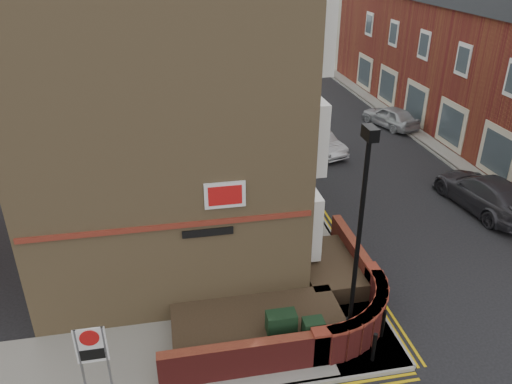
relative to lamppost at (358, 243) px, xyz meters
The scene contains 24 objects.
pavement_corner 6.07m from the lamppost, behind, with size 13.00×3.00×0.12m, color gray.
pavement_main 15.17m from the lamppost, 88.45° to the left, with size 2.00×32.00×0.12m, color gray.
pavement_far 16.73m from the lamppost, 45.99° to the left, with size 4.00×40.00×0.12m, color gray.
kerb_main_near 15.22m from the lamppost, 84.60° to the left, with size 0.15×32.00×0.12m, color gray.
kerb_main_far 15.44m from the lamppost, 51.46° to the left, with size 0.15×40.00×0.12m, color gray.
yellow_lines_main 15.26m from the lamppost, 83.64° to the left, with size 0.28×32.00×0.01m, color gold.
corner_building 8.62m from the lamppost, 123.16° to the left, with size 8.95×10.40×13.60m.
garden_wall 3.93m from the lamppost, 140.91° to the left, with size 6.80×6.00×1.20m, color maroon, non-canonical shape.
lamppost is the anchor object (origin of this frame).
utility_cabinet_large 3.24m from the lamppost, behind, with size 0.80×0.45×1.20m, color black.
utility_cabinet_small 2.90m from the lamppost, 169.70° to the right, with size 0.55×0.40×1.10m, color black.
bollard_near 2.91m from the lamppost, 63.43° to the right, with size 0.11×0.11×0.90m, color black.
bollard_far 2.95m from the lamppost, ahead, with size 0.11×0.11×0.90m, color black.
zone_sign 6.85m from the lamppost, behind, with size 0.72×0.07×2.20m.
far_terrace 20.41m from the lamppost, 50.77° to the left, with size 5.40×30.40×8.00m.
far_terrace_cream 39.00m from the lamppost, 70.68° to the left, with size 5.40×12.40×8.00m.
tree_near 12.92m from the lamppost, 88.22° to the left, with size 3.64×3.65×6.70m.
tree_mid 20.93m from the lamppost, 88.90° to the left, with size 4.03×4.03×7.42m.
tree_far 28.89m from the lamppost, 89.21° to the left, with size 3.81×3.81×7.00m.
traffic_light_assembly 23.82m from the lamppost, 88.07° to the left, with size 0.20×0.16×4.20m.
silver_car_near 14.44m from the lamppost, 76.12° to the left, with size 1.30×3.73×1.23m, color #B1B4B9.
red_car_main 18.29m from the lamppost, 81.52° to the left, with size 1.95×4.24×1.18m, color maroon.
grey_car_far 10.90m from the lamppost, 37.73° to the left, with size 2.06×5.06×1.47m, color #323237.
silver_car_far 19.26m from the lamppost, 62.17° to the left, with size 1.52×3.78×1.29m, color #ACAFB4.
Camera 1 is at (-2.91, -8.67, 10.13)m, focal length 35.00 mm.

